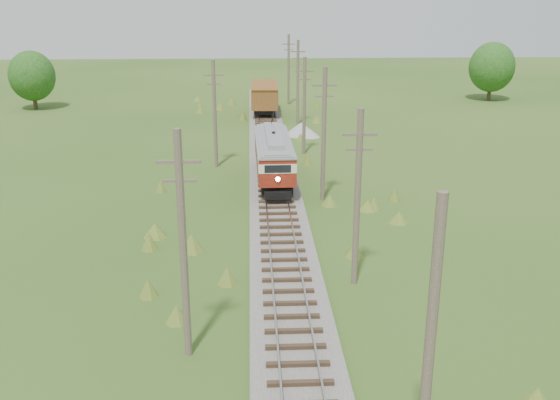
{
  "coord_description": "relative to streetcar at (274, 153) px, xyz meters",
  "views": [
    {
      "loc": [
        -1.62,
        -9.47,
        13.45
      ],
      "look_at": [
        0.0,
        24.91,
        2.04
      ],
      "focal_mm": 40.0,
      "sensor_mm": 36.0,
      "label": 1
    }
  ],
  "objects": [
    {
      "name": "tree_mid_b",
      "position": [
        30.0,
        37.17,
        1.95
      ],
      "size": [
        5.88,
        5.88,
        7.57
      ],
      "color": "#38281C",
      "rests_on": "ground"
    },
    {
      "name": "utility_pole_r_5",
      "position": [
        3.4,
        22.17,
        2.19
      ],
      "size": [
        1.6,
        0.3,
        8.9
      ],
      "color": "brown",
      "rests_on": "ground"
    },
    {
      "name": "utility_pole_l_b",
      "position": [
        -4.5,
        5.17,
        2.04
      ],
      "size": [
        1.6,
        0.3,
        8.6
      ],
      "color": "brown",
      "rests_on": "ground"
    },
    {
      "name": "streetcar",
      "position": [
        0.0,
        0.0,
        0.0
      ],
      "size": [
        2.68,
        10.97,
        4.99
      ],
      "rotation": [
        0.0,
        0.0,
        0.01
      ],
      "color": "black",
      "rests_on": "ground"
    },
    {
      "name": "gondola",
      "position": [
        -0.0,
        28.05,
        -0.2
      ],
      "size": [
        3.13,
        9.11,
        3.01
      ],
      "rotation": [
        0.0,
        0.0,
        -0.02
      ],
      "color": "black",
      "rests_on": "ground"
    },
    {
      "name": "utility_pole_l_a",
      "position": [
        -4.2,
        -22.83,
        2.24
      ],
      "size": [
        1.6,
        0.3,
        9.0
      ],
      "color": "brown",
      "rests_on": "ground"
    },
    {
      "name": "utility_pole_r_2",
      "position": [
        3.3,
        -16.83,
        2.04
      ],
      "size": [
        1.6,
        0.3,
        8.6
      ],
      "color": "brown",
      "rests_on": "ground"
    },
    {
      "name": "utility_pole_r_6",
      "position": [
        3.2,
        35.17,
        2.09
      ],
      "size": [
        1.6,
        0.3,
        8.7
      ],
      "color": "brown",
      "rests_on": "ground"
    },
    {
      "name": "railbed_main",
      "position": [
        -0.0,
        -0.83,
        -2.19
      ],
      "size": [
        3.6,
        96.0,
        0.57
      ],
      "color": "#605B54",
      "rests_on": "ground"
    },
    {
      "name": "utility_pole_r_3",
      "position": [
        3.2,
        -3.83,
        2.24
      ],
      "size": [
        1.6,
        0.3,
        9.0
      ],
      "color": "brown",
      "rests_on": "ground"
    },
    {
      "name": "utility_pole_r_4",
      "position": [
        3.0,
        9.17,
        1.94
      ],
      "size": [
        1.6,
        0.3,
        8.4
      ],
      "color": "brown",
      "rests_on": "ground"
    },
    {
      "name": "tree_mid_a",
      "position": [
        -28.0,
        33.17,
        1.64
      ],
      "size": [
        5.46,
        5.46,
        7.03
      ],
      "color": "#38281C",
      "rests_on": "ground"
    },
    {
      "name": "utility_pole_r_1",
      "position": [
        3.1,
        -29.83,
        2.01
      ],
      "size": [
        0.3,
        0.3,
        8.8
      ],
      "color": "brown",
      "rests_on": "ground"
    },
    {
      "name": "gravel_pile",
      "position": [
        3.5,
        16.72,
        -1.8
      ],
      "size": [
        3.46,
        3.67,
        1.26
      ],
      "color": "gray",
      "rests_on": "ground"
    }
  ]
}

